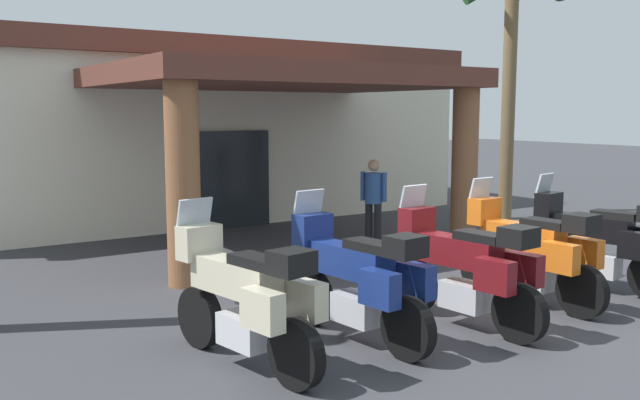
# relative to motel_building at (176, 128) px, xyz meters

# --- Properties ---
(ground_plane) EXTENTS (80.00, 80.00, 0.00)m
(ground_plane) POSITION_rel_motel_building_xyz_m (0.10, -10.60, -2.09)
(ground_plane) COLOR #38383D
(motel_building) EXTENTS (13.57, 11.62, 4.09)m
(motel_building) POSITION_rel_motel_building_xyz_m (0.00, 0.00, 0.00)
(motel_building) COLOR silver
(motel_building) RESTS_ON ground_plane
(motorcycle_cream) EXTENTS (0.91, 2.19, 1.61)m
(motorcycle_cream) POSITION_rel_motel_building_xyz_m (-3.21, -10.73, -1.39)
(motorcycle_cream) COLOR black
(motorcycle_cream) RESTS_ON ground_plane
(motorcycle_blue) EXTENTS (0.80, 2.21, 1.61)m
(motorcycle_blue) POSITION_rel_motel_building_xyz_m (-1.83, -10.69, -1.39)
(motorcycle_blue) COLOR black
(motorcycle_blue) RESTS_ON ground_plane
(motorcycle_maroon) EXTENTS (0.79, 2.21, 1.61)m
(motorcycle_maroon) POSITION_rel_motel_building_xyz_m (-0.46, -10.91, -1.39)
(motorcycle_maroon) COLOR black
(motorcycle_maroon) RESTS_ON ground_plane
(motorcycle_orange) EXTENTS (0.74, 2.21, 1.61)m
(motorcycle_orange) POSITION_rel_motel_building_xyz_m (0.92, -10.67, -1.39)
(motorcycle_orange) COLOR black
(motorcycle_orange) RESTS_ON ground_plane
(motorcycle_black) EXTENTS (0.95, 2.18, 1.61)m
(motorcycle_black) POSITION_rel_motel_building_xyz_m (2.29, -10.68, -1.39)
(motorcycle_black) COLOR black
(motorcycle_black) RESTS_ON ground_plane
(pedestrian) EXTENTS (0.32, 0.47, 1.62)m
(pedestrian) POSITION_rel_motel_building_xyz_m (1.53, -6.36, -1.16)
(pedestrian) COLOR black
(pedestrian) RESTS_ON ground_plane
(palm_tree_near_portico) EXTENTS (2.59, 2.64, 6.34)m
(palm_tree_near_portico) POSITION_rel_motel_building_xyz_m (6.08, -5.34, 2.59)
(palm_tree_near_portico) COLOR brown
(palm_tree_near_portico) RESTS_ON ground_plane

